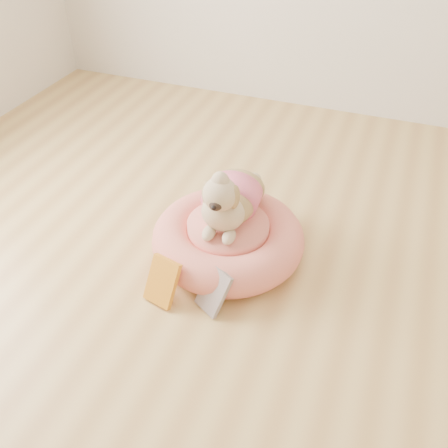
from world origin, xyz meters
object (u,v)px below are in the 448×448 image
(dog, at_px, (229,189))
(book_white, at_px, (214,291))
(book_yellow, at_px, (162,281))
(pet_bed, at_px, (228,239))

(dog, bearing_deg, book_white, -83.31)
(dog, xyz_separation_m, book_yellow, (-0.14, -0.37, -0.24))
(book_white, bearing_deg, book_yellow, -141.13)
(pet_bed, relative_size, dog, 1.55)
(book_yellow, bearing_deg, dog, 82.74)
(dog, distance_m, book_white, 0.42)
(pet_bed, bearing_deg, dog, 105.48)
(pet_bed, distance_m, book_white, 0.32)
(book_yellow, xyz_separation_m, book_white, (0.20, 0.03, -0.01))
(book_yellow, bearing_deg, book_white, 22.00)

